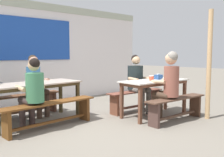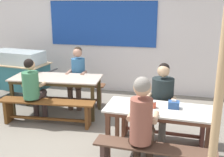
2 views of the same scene
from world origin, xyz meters
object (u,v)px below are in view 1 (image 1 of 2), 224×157
at_px(bench_far_front, 50,110).
at_px(person_right_near_table, 137,80).
at_px(wooden_support_post, 209,65).
at_px(dining_table_near, 155,84).
at_px(bench_far_back, 21,102).
at_px(person_center_facing, 35,82).
at_px(person_near_front, 168,82).
at_px(person_left_back_turned, 33,90).
at_px(bench_near_back, 136,98).
at_px(dining_table_far, 34,87).
at_px(tissue_box, 158,77).
at_px(bench_near_front, 176,106).
at_px(condiment_jar, 151,78).

relative_size(bench_far_front, person_right_near_table, 1.39).
bearing_deg(wooden_support_post, dining_table_near, 125.76).
relative_size(bench_far_back, person_center_facing, 1.37).
bearing_deg(person_near_front, person_center_facing, 127.41).
xyz_separation_m(bench_far_back, person_left_back_turned, (-0.19, -1.08, 0.39)).
bearing_deg(bench_near_back, dining_table_far, 163.50).
bearing_deg(tissue_box, bench_near_front, -108.85).
xyz_separation_m(person_near_front, tissue_box, (0.38, 0.54, 0.03)).
xyz_separation_m(dining_table_far, dining_table_near, (2.15, -1.21, -0.01)).
xyz_separation_m(bench_far_back, wooden_support_post, (2.82, -2.65, 0.78)).
relative_size(dining_table_far, person_near_front, 1.34).
bearing_deg(bench_near_back, wooden_support_post, -67.23).
bearing_deg(wooden_support_post, person_right_near_table, 114.86).
distance_m(dining_table_near, person_left_back_turned, 2.48).
relative_size(person_right_near_table, condiment_jar, 12.58).
height_order(dining_table_far, person_near_front, person_near_front).
distance_m(bench_far_front, person_right_near_table, 2.14).
xyz_separation_m(person_center_facing, person_left_back_turned, (-0.50, -1.02, -0.02)).
bearing_deg(dining_table_near, person_left_back_turned, 163.72).
relative_size(person_left_back_turned, tissue_box, 8.06).
xyz_separation_m(person_near_front, wooden_support_post, (0.82, -0.38, 0.31)).
bearing_deg(person_left_back_turned, person_right_near_table, -4.69).
xyz_separation_m(person_right_near_table, person_left_back_turned, (-2.38, 0.20, -0.03)).
height_order(bench_far_back, tissue_box, tissue_box).
relative_size(person_center_facing, person_left_back_turned, 1.04).
xyz_separation_m(dining_table_far, bench_near_back, (2.17, -0.64, -0.39)).
relative_size(bench_near_front, person_center_facing, 1.19).
bearing_deg(dining_table_far, dining_table_near, -29.40).
bearing_deg(person_near_front, wooden_support_post, -24.87).
xyz_separation_m(tissue_box, condiment_jar, (-0.29, -0.05, -0.00)).
xyz_separation_m(bench_near_back, person_center_facing, (-1.91, 1.15, 0.43)).
bearing_deg(dining_table_far, bench_far_front, -85.35).
relative_size(bench_far_front, person_center_facing, 1.40).
distance_m(person_left_back_turned, condiment_jar, 2.38).
bearing_deg(tissue_box, dining_table_far, 153.57).
relative_size(bench_far_back, person_left_back_turned, 1.42).
bearing_deg(person_center_facing, tissue_box, -38.83).
relative_size(dining_table_near, tissue_box, 10.16).
bearing_deg(bench_far_front, dining_table_far, 94.65).
bearing_deg(wooden_support_post, person_center_facing, 134.14).
height_order(dining_table_near, condiment_jar, condiment_jar).
relative_size(bench_far_front, condiment_jar, 17.54).
height_order(dining_table_far, tissue_box, tissue_box).
bearing_deg(wooden_support_post, bench_near_back, 112.77).
relative_size(dining_table_far, bench_near_back, 1.21).
relative_size(dining_table_near, person_near_front, 1.15).
bearing_deg(dining_table_near, tissue_box, 15.00).
distance_m(bench_far_back, person_center_facing, 0.52).
relative_size(bench_near_back, person_right_near_table, 1.17).
distance_m(bench_near_back, person_left_back_turned, 2.45).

